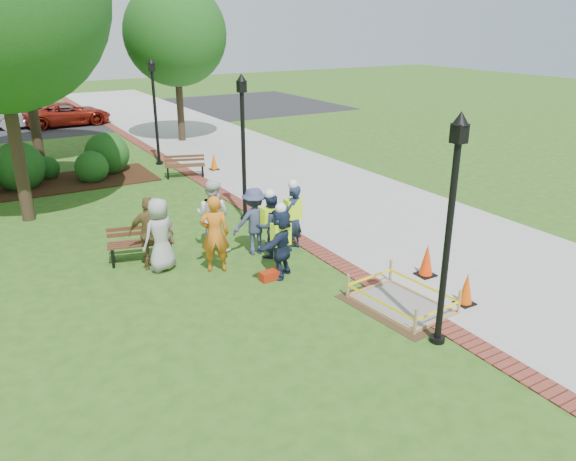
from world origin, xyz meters
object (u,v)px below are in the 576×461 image
cone_front (466,290)px  hivis_worker_c (270,223)px  bench_near (142,251)px  lamp_near (450,216)px  hivis_worker_b (293,215)px  wet_concrete_pad (402,296)px  hivis_worker_a (281,240)px

cone_front → hivis_worker_c: bearing=117.5°
bench_near → hivis_worker_c: hivis_worker_c is taller
bench_near → cone_front: bench_near is taller
lamp_near → hivis_worker_b: lamp_near is taller
wet_concrete_pad → bench_near: size_ratio=1.48×
cone_front → hivis_worker_b: 4.77m
cone_front → hivis_worker_a: 4.17m
lamp_near → hivis_worker_a: (-1.08, 3.97, -1.58)m
wet_concrete_pad → hivis_worker_c: 3.93m
cone_front → hivis_worker_b: size_ratio=0.39×
wet_concrete_pad → lamp_near: (-0.35, -1.41, 2.25)m
bench_near → hivis_worker_c: (2.89, -1.35, 0.61)m
hivis_worker_a → bench_near: bearing=135.3°
lamp_near → hivis_worker_c: lamp_near is taller
hivis_worker_a → wet_concrete_pad: bearing=-60.8°
wet_concrete_pad → hivis_worker_b: 3.92m
lamp_near → cone_front: bearing=26.4°
bench_near → cone_front: 7.70m
hivis_worker_c → hivis_worker_a: bearing=-107.1°
wet_concrete_pad → bench_near: (-3.97, 5.07, 0.04)m
hivis_worker_a → hivis_worker_c: (0.36, 1.17, -0.01)m
cone_front → hivis_worker_c: hivis_worker_c is taller
cone_front → lamp_near: (-1.55, -0.77, 2.13)m
bench_near → hivis_worker_b: bearing=-18.6°
hivis_worker_b → hivis_worker_a: bearing=-130.4°
wet_concrete_pad → hivis_worker_b: (-0.33, 3.85, 0.70)m
lamp_near → hivis_worker_b: bearing=89.8°
bench_near → cone_front: (5.17, -5.71, 0.08)m
lamp_near → hivis_worker_c: 5.42m
bench_near → hivis_worker_b: 3.89m
cone_front → hivis_worker_c: size_ratio=0.41×
bench_near → hivis_worker_b: (3.63, -1.22, 0.66)m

